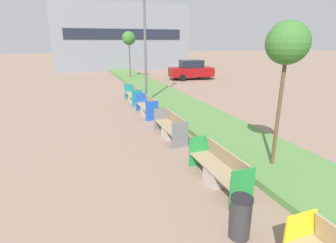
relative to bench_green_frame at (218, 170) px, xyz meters
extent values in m
cube|color=#568442|center=(2.26, 4.74, -0.28)|extent=(2.80, 120.00, 0.18)
cube|color=gray|center=(3.06, 30.68, 3.62)|extent=(16.93, 5.42, 7.99)
cube|color=#1E2333|center=(3.06, 27.92, 4.02)|extent=(14.22, 0.08, 1.20)
cube|color=yellow|center=(-0.04, -2.72, 0.10)|extent=(0.62, 0.04, 0.94)
cube|color=#ADA8A0|center=(-0.04, 0.00, -0.16)|extent=(0.52, 0.60, 0.42)
cube|color=tan|center=(-0.04, 0.00, 0.07)|extent=(0.58, 2.16, 0.05)
cube|color=tan|center=(0.23, 0.00, 0.33)|extent=(0.14, 2.07, 0.48)
cube|color=#238C3D|center=(-0.04, -1.10, 0.10)|extent=(0.62, 0.04, 0.94)
cube|color=#238C3D|center=(-0.04, 1.10, 0.10)|extent=(0.62, 0.04, 0.94)
cube|color=#ADA8A0|center=(-0.04, 3.63, -0.16)|extent=(0.52, 0.60, 0.42)
cube|color=tan|center=(-0.04, 3.63, 0.07)|extent=(0.58, 2.06, 0.05)
cube|color=tan|center=(0.23, 3.63, 0.33)|extent=(0.14, 1.98, 0.48)
cube|color=slate|center=(-0.04, 2.58, 0.10)|extent=(0.62, 0.04, 0.94)
cube|color=slate|center=(-0.04, 4.68, 0.10)|extent=(0.62, 0.04, 0.94)
cube|color=#ADA8A0|center=(-0.04, 7.09, -0.16)|extent=(0.52, 0.60, 0.42)
cube|color=tan|center=(-0.04, 7.09, 0.07)|extent=(0.58, 2.00, 0.05)
cube|color=tan|center=(0.23, 7.09, 0.33)|extent=(0.14, 1.92, 0.48)
cube|color=blue|center=(-0.04, 6.07, 0.10)|extent=(0.62, 0.04, 0.94)
cube|color=blue|center=(-0.04, 8.11, 0.10)|extent=(0.62, 0.04, 0.94)
cube|color=#ADA8A0|center=(-0.04, 10.22, -0.16)|extent=(0.52, 0.60, 0.42)
cube|color=tan|center=(-0.04, 10.22, 0.07)|extent=(0.58, 2.24, 0.05)
cube|color=tan|center=(0.23, 10.22, 0.33)|extent=(0.14, 2.15, 0.48)
cube|color=#197A7F|center=(-0.04, 9.09, 0.10)|extent=(0.62, 0.04, 0.94)
cube|color=#197A7F|center=(-0.04, 11.36, 0.10)|extent=(0.62, 0.04, 0.94)
cylinder|color=#2D2D30|center=(-0.64, -1.91, 0.04)|extent=(0.40, 0.40, 0.82)
cylinder|color=black|center=(-0.64, -1.91, 0.47)|extent=(0.42, 0.42, 0.05)
cylinder|color=#56595B|center=(0.61, 9.48, 3.49)|extent=(0.14, 0.14, 7.73)
cylinder|color=brown|center=(1.90, 0.15, 1.27)|extent=(0.10, 0.10, 3.28)
sphere|color=#38702D|center=(1.90, 0.15, 3.21)|extent=(1.11, 1.11, 1.11)
cylinder|color=brown|center=(1.90, 20.21, 1.38)|extent=(0.10, 0.10, 3.51)
sphere|color=#38702D|center=(1.90, 20.21, 3.49)|extent=(1.26, 1.26, 1.26)
cube|color=maroon|center=(7.46, 18.10, 0.35)|extent=(4.38, 2.24, 0.84)
cube|color=black|center=(7.46, 18.10, 1.13)|extent=(2.27, 1.78, 0.72)
cylinder|color=black|center=(8.72, 17.20, -0.07)|extent=(0.60, 0.20, 0.60)
cylinder|color=black|center=(8.72, 19.00, -0.07)|extent=(0.60, 0.20, 0.60)
cylinder|color=black|center=(6.20, 17.20, -0.07)|extent=(0.60, 0.20, 0.60)
cylinder|color=black|center=(6.20, 19.00, -0.07)|extent=(0.60, 0.20, 0.60)
camera|label=1|loc=(-3.35, -5.41, 3.27)|focal=28.00mm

